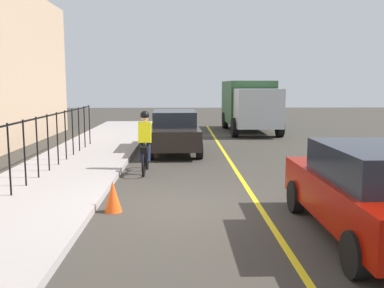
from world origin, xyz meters
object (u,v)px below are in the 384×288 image
box_truck_background (249,104)px  traffic_cone_near (113,196)px  patrol_sedan (373,191)px  parked_sedan_rear (174,131)px  cyclist_lead (145,142)px

box_truck_background → traffic_cone_near: size_ratio=10.50×
traffic_cone_near → patrol_sedan: bearing=-109.9°
patrol_sedan → parked_sedan_rear: 10.00m
patrol_sedan → traffic_cone_near: bearing=70.1°
cyclist_lead → patrol_sedan: size_ratio=0.41×
box_truck_background → parked_sedan_rear: bearing=-29.5°
patrol_sedan → parked_sedan_rear: same height
cyclist_lead → box_truck_background: bearing=-22.4°
cyclist_lead → patrol_sedan: 6.90m
parked_sedan_rear → patrol_sedan: bearing=18.5°
traffic_cone_near → parked_sedan_rear: bearing=-8.3°
cyclist_lead → traffic_cone_near: bearing=175.8°
parked_sedan_rear → box_truck_background: size_ratio=0.66×
cyclist_lead → traffic_cone_near: size_ratio=2.85×
patrol_sedan → parked_sedan_rear: size_ratio=0.99×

